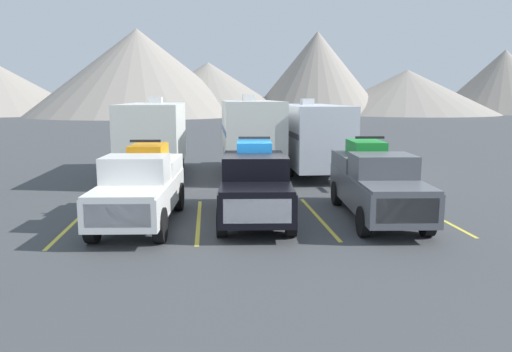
# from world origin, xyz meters

# --- Properties ---
(ground_plane) EXTENTS (240.00, 240.00, 0.00)m
(ground_plane) POSITION_xyz_m (0.00, 0.00, 0.00)
(ground_plane) COLOR #3F4244
(pickup_truck_a) EXTENTS (2.38, 5.60, 2.47)m
(pickup_truck_a) POSITION_xyz_m (-3.59, -0.26, 1.16)
(pickup_truck_a) COLOR white
(pickup_truck_a) RESTS_ON ground
(pickup_truck_b) EXTENTS (2.50, 5.69, 2.51)m
(pickup_truck_b) POSITION_xyz_m (-0.12, 0.02, 1.15)
(pickup_truck_b) COLOR black
(pickup_truck_b) RESTS_ON ground
(pickup_truck_c) EXTENTS (2.38, 6.01, 2.51)m
(pickup_truck_c) POSITION_xyz_m (3.69, -0.22, 1.15)
(pickup_truck_c) COLOR #595B60
(pickup_truck_c) RESTS_ON ground
(lot_stripe_a) EXTENTS (0.12, 5.50, 0.01)m
(lot_stripe_a) POSITION_xyz_m (-5.68, -0.12, 0.00)
(lot_stripe_a) COLOR gold
(lot_stripe_a) RESTS_ON ground
(lot_stripe_b) EXTENTS (0.12, 5.50, 0.01)m
(lot_stripe_b) POSITION_xyz_m (-1.89, -0.12, 0.00)
(lot_stripe_b) COLOR gold
(lot_stripe_b) RESTS_ON ground
(lot_stripe_c) EXTENTS (0.12, 5.50, 0.01)m
(lot_stripe_c) POSITION_xyz_m (1.89, -0.12, 0.00)
(lot_stripe_c) COLOR gold
(lot_stripe_c) RESTS_ON ground
(lot_stripe_d) EXTENTS (0.12, 5.50, 0.01)m
(lot_stripe_d) POSITION_xyz_m (5.68, -0.12, 0.00)
(lot_stripe_d) COLOR gold
(lot_stripe_d) RESTS_ON ground
(camper_trailer_a) EXTENTS (2.62, 8.90, 3.77)m
(camper_trailer_a) POSITION_xyz_m (-4.10, 8.54, 1.99)
(camper_trailer_a) COLOR silver
(camper_trailer_a) RESTS_ON ground
(camper_trailer_b) EXTENTS (2.63, 8.24, 3.88)m
(camper_trailer_b) POSITION_xyz_m (0.49, 8.65, 2.04)
(camper_trailer_b) COLOR silver
(camper_trailer_b) RESTS_ON ground
(camper_trailer_c) EXTENTS (2.58, 8.82, 3.68)m
(camper_trailer_c) POSITION_xyz_m (3.49, 8.71, 1.95)
(camper_trailer_c) COLOR silver
(camper_trailer_c) RESTS_ON ground
(mountain_ridge) EXTENTS (150.25, 48.44, 17.10)m
(mountain_ridge) POSITION_xyz_m (-2.50, 88.67, 7.00)
(mountain_ridge) COLOR gray
(mountain_ridge) RESTS_ON ground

